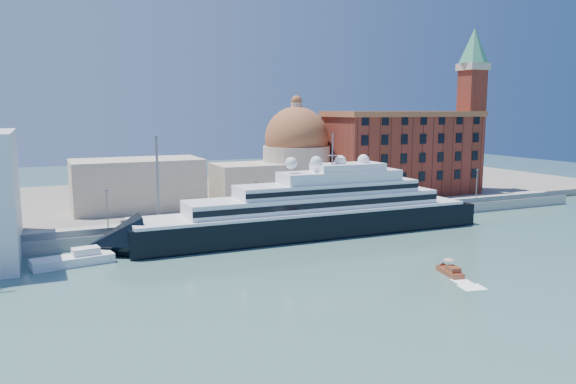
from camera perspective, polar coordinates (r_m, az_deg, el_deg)
name	(u,v)px	position (r m, az deg, el deg)	size (l,w,h in m)	color
ground	(324,269)	(92.07, 3.71, -7.79)	(400.00, 400.00, 0.00)	#39625C
quay	(251,223)	(121.99, -3.77, -3.18)	(180.00, 10.00, 2.50)	gray
land	(200,198)	(160.53, -8.89, -0.57)	(260.00, 72.00, 2.00)	slate
quay_fence	(259,218)	(117.51, -3.01, -2.70)	(180.00, 0.10, 1.20)	slate
superyacht	(298,216)	(113.75, 1.01, -2.47)	(81.98, 11.37, 24.50)	black
service_barge	(75,260)	(100.45, -20.86, -6.47)	(13.38, 6.17, 2.90)	white
water_taxi	(450,271)	(92.07, 16.17, -7.69)	(3.08, 6.02, 2.73)	maroon
warehouse	(402,152)	(160.67, 11.54, 3.96)	(43.00, 19.00, 23.25)	maroon
campanile	(472,99)	(175.37, 18.15, 8.96)	(8.40, 8.40, 47.00)	maroon
church	(242,168)	(144.77, -4.72, 2.49)	(66.00, 18.00, 25.50)	beige
lamp_posts	(195,188)	(115.16, -9.42, 0.38)	(120.80, 2.40, 18.00)	slate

